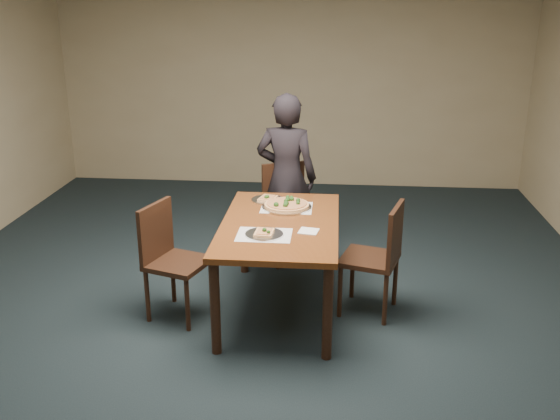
# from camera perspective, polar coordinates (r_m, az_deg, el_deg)

# --- Properties ---
(ground) EXTENTS (8.00, 8.00, 0.00)m
(ground) POSITION_cam_1_polar(r_m,az_deg,el_deg) (4.77, -2.74, -11.36)
(ground) COLOR black
(ground) RESTS_ON ground
(room_shell) EXTENTS (8.00, 8.00, 8.00)m
(room_shell) POSITION_cam_1_polar(r_m,az_deg,el_deg) (4.17, -3.12, 9.73)
(room_shell) COLOR tan
(room_shell) RESTS_ON ground
(dining_table) EXTENTS (0.90, 1.50, 0.75)m
(dining_table) POSITION_cam_1_polar(r_m,az_deg,el_deg) (4.85, 0.00, -2.14)
(dining_table) COLOR #572A11
(dining_table) RESTS_ON ground
(chair_far) EXTENTS (0.56, 0.56, 0.91)m
(chair_far) POSITION_cam_1_polar(r_m,az_deg,el_deg) (5.92, 0.64, 0.37)
(chair_far) COLOR black
(chair_far) RESTS_ON ground
(chair_left) EXTENTS (0.53, 0.53, 0.91)m
(chair_left) POSITION_cam_1_polar(r_m,az_deg,el_deg) (4.91, -10.09, -3.98)
(chair_left) COLOR black
(chair_left) RESTS_ON ground
(chair_right) EXTENTS (0.52, 0.52, 0.91)m
(chair_right) POSITION_cam_1_polar(r_m,az_deg,el_deg) (4.92, 9.10, -3.88)
(chair_right) COLOR black
(chair_right) RESTS_ON ground
(diner) EXTENTS (0.63, 0.46, 1.58)m
(diner) POSITION_cam_1_polar(r_m,az_deg,el_deg) (5.87, 0.58, 3.02)
(diner) COLOR black
(diner) RESTS_ON ground
(placemat_main) EXTENTS (0.42, 0.32, 0.00)m
(placemat_main) POSITION_cam_1_polar(r_m,az_deg,el_deg) (5.15, 0.61, 0.23)
(placemat_main) COLOR white
(placemat_main) RESTS_ON dining_table
(placemat_near) EXTENTS (0.40, 0.30, 0.00)m
(placemat_near) POSITION_cam_1_polar(r_m,az_deg,el_deg) (4.57, -1.46, -2.29)
(placemat_near) COLOR white
(placemat_near) RESTS_ON dining_table
(pizza_pan) EXTENTS (0.41, 0.41, 0.07)m
(pizza_pan) POSITION_cam_1_polar(r_m,az_deg,el_deg) (5.14, 0.62, 0.46)
(pizza_pan) COLOR silver
(pizza_pan) RESTS_ON dining_table
(slice_plate_near) EXTENTS (0.28, 0.28, 0.06)m
(slice_plate_near) POSITION_cam_1_polar(r_m,az_deg,el_deg) (4.56, -1.45, -2.14)
(slice_plate_near) COLOR silver
(slice_plate_near) RESTS_ON dining_table
(slice_plate_far) EXTENTS (0.28, 0.28, 0.06)m
(slice_plate_far) POSITION_cam_1_polar(r_m,az_deg,el_deg) (5.33, -1.13, 1.01)
(slice_plate_far) COLOR silver
(slice_plate_far) RESTS_ON dining_table
(napkin) EXTENTS (0.16, 0.16, 0.01)m
(napkin) POSITION_cam_1_polar(r_m,az_deg,el_deg) (4.64, 2.63, -1.94)
(napkin) COLOR white
(napkin) RESTS_ON dining_table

